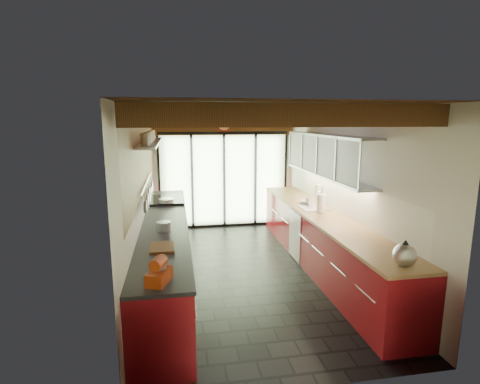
{
  "coord_description": "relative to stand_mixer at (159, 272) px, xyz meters",
  "views": [
    {
      "loc": [
        -1.08,
        -5.64,
        2.44
      ],
      "look_at": [
        -0.03,
        0.4,
        1.25
      ],
      "focal_mm": 28.0,
      "sensor_mm": 36.0,
      "label": 1
    }
  ],
  "objects": [
    {
      "name": "upper_cabinets_right",
      "position": [
        2.7,
        2.54,
        0.83
      ],
      "size": [
        0.34,
        3.0,
        3.0
      ],
      "color": "silver",
      "rests_on": "ground"
    },
    {
      "name": "room_shell",
      "position": [
        1.27,
        2.24,
        0.63
      ],
      "size": [
        5.5,
        5.5,
        5.5
      ],
      "color": "silver",
      "rests_on": "ground"
    },
    {
      "name": "pot_small",
      "position": [
        0.0,
        3.38,
        -0.05
      ],
      "size": [
        0.33,
        0.33,
        0.11
      ],
      "primitive_type": "cylinder",
      "rotation": [
        0.0,
        0.0,
        0.23
      ],
      "color": "silver",
      "rests_on": "left_counter"
    },
    {
      "name": "bowl",
      "position": [
        2.54,
        3.0,
        -0.07
      ],
      "size": [
        0.31,
        0.31,
        0.06
      ],
      "primitive_type": "imported",
      "rotation": [
        0.0,
        0.0,
        -0.31
      ],
      "color": "silver",
      "rests_on": "right_counter"
    },
    {
      "name": "left_counter",
      "position": [
        -0.01,
        2.24,
        -0.56
      ],
      "size": [
        0.68,
        5.0,
        0.92
      ],
      "color": "maroon",
      "rests_on": "ground"
    },
    {
      "name": "pot_large",
      "position": [
        0.0,
        1.72,
        -0.04
      ],
      "size": [
        0.26,
        0.26,
        0.13
      ],
      "primitive_type": "cylinder",
      "rotation": [
        0.0,
        0.0,
        0.37
      ],
      "color": "silver",
      "rests_on": "left_counter"
    },
    {
      "name": "kettle",
      "position": [
        2.54,
        -0.01,
        0.02
      ],
      "size": [
        0.32,
        0.35,
        0.29
      ],
      "color": "silver",
      "rests_on": "right_counter"
    },
    {
      "name": "ground",
      "position": [
        1.27,
        2.24,
        -1.02
      ],
      "size": [
        5.5,
        5.5,
        0.0
      ],
      "primitive_type": "plane",
      "color": "black",
      "rests_on": "ground"
    },
    {
      "name": "left_wall_fixtures",
      "position": [
        -0.2,
        2.42,
        0.82
      ],
      "size": [
        0.28,
        2.6,
        0.96
      ],
      "color": "silver",
      "rests_on": "ground"
    },
    {
      "name": "sink_assembly",
      "position": [
        2.56,
        2.64,
        -0.06
      ],
      "size": [
        0.45,
        0.52,
        0.43
      ],
      "color": "silver",
      "rests_on": "right_counter"
    },
    {
      "name": "glass_door",
      "position": [
        1.27,
        4.94,
        0.64
      ],
      "size": [
        2.95,
        0.1,
        2.9
      ],
      "color": "#C6EAAD",
      "rests_on": "ground"
    },
    {
      "name": "range_stove",
      "position": [
        -0.01,
        3.69,
        -0.55
      ],
      "size": [
        0.66,
        0.9,
        0.97
      ],
      "color": "silver",
      "rests_on": "ground"
    },
    {
      "name": "paper_towel",
      "position": [
        2.54,
        2.32,
        0.05
      ],
      "size": [
        0.14,
        0.14,
        0.37
      ],
      "color": "white",
      "rests_on": "right_counter"
    },
    {
      "name": "cutting_board",
      "position": [
        0.0,
        0.95,
        -0.09
      ],
      "size": [
        0.29,
        0.4,
        0.03
      ],
      "primitive_type": "cube",
      "rotation": [
        0.0,
        0.0,
        0.01
      ],
      "color": "brown",
      "rests_on": "left_counter"
    },
    {
      "name": "stand_mixer",
      "position": [
        0.0,
        0.0,
        0.0
      ],
      "size": [
        0.26,
        0.33,
        0.27
      ],
      "color": "#B8380E",
      "rests_on": "left_counter"
    },
    {
      "name": "right_counter",
      "position": [
        2.54,
        2.24,
        -0.56
      ],
      "size": [
        0.68,
        5.0,
        0.92
      ],
      "color": "maroon",
      "rests_on": "ground"
    },
    {
      "name": "soap_bottle",
      "position": [
        2.54,
        2.87,
        -0.01
      ],
      "size": [
        0.11,
        0.11,
        0.18
      ],
      "primitive_type": "imported",
      "rotation": [
        0.0,
        0.0,
        0.39
      ],
      "color": "silver",
      "rests_on": "right_counter"
    },
    {
      "name": "ceiling_beams",
      "position": [
        1.27,
        2.62,
        1.44
      ],
      "size": [
        3.14,
        5.06,
        4.9
      ],
      "color": "#593316",
      "rests_on": "ground"
    }
  ]
}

